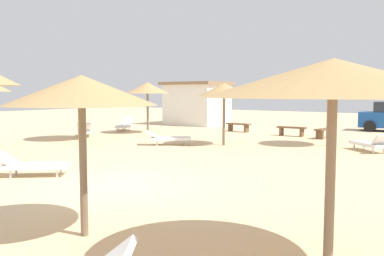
{
  "coord_description": "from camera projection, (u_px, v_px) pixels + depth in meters",
  "views": [
    {
      "loc": [
        7.16,
        -6.98,
        2.26
      ],
      "look_at": [
        0.0,
        3.0,
        1.2
      ],
      "focal_mm": 38.76,
      "sensor_mm": 36.0,
      "label": 1
    }
  ],
  "objects": [
    {
      "name": "ground_plane",
      "position": [
        120.0,
        186.0,
        10.0
      ],
      "size": [
        80.0,
        80.0,
        0.0
      ],
      "primitive_type": "plane",
      "color": "#DBBA8C"
    },
    {
      "name": "parasol_0",
      "position": [
        224.0,
        90.0,
        17.54
      ],
      "size": [
        2.26,
        2.26,
        2.65
      ],
      "color": "#75604C",
      "rests_on": "ground"
    },
    {
      "name": "bench_1",
      "position": [
        292.0,
        129.0,
        21.42
      ],
      "size": [
        1.51,
        0.43,
        0.49
      ],
      "color": "brown",
      "rests_on": "ground"
    },
    {
      "name": "beach_cabana",
      "position": [
        197.0,
        103.0,
        29.02
      ],
      "size": [
        4.16,
        3.51,
        2.98
      ],
      "color": "white",
      "rests_on": "ground"
    },
    {
      "name": "parasol_7",
      "position": [
        333.0,
        79.0,
        4.84
      ],
      "size": [
        3.11,
        3.11,
        2.66
      ],
      "color": "#75604C",
      "rests_on": "ground"
    },
    {
      "name": "lounger_4",
      "position": [
        85.0,
        130.0,
        21.17
      ],
      "size": [
        1.83,
        1.72,
        0.76
      ],
      "color": "white",
      "rests_on": "ground"
    },
    {
      "name": "bench_2",
      "position": [
        325.0,
        131.0,
        20.38
      ],
      "size": [
        0.61,
        1.54,
        0.49
      ],
      "color": "brown",
      "rests_on": "ground"
    },
    {
      "name": "lounger_3",
      "position": [
        371.0,
        143.0,
        15.79
      ],
      "size": [
        1.81,
        1.74,
        0.76
      ],
      "color": "white",
      "rests_on": "ground"
    },
    {
      "name": "parasol_4",
      "position": [
        81.0,
        88.0,
        19.43
      ],
      "size": [
        2.82,
        2.82,
        2.75
      ],
      "color": "#75604C",
      "rests_on": "ground"
    },
    {
      "name": "parasol_6",
      "position": [
        81.0,
        91.0,
        6.36
      ],
      "size": [
        2.34,
        2.34,
        2.52
      ],
      "color": "#75604C",
      "rests_on": "ground"
    },
    {
      "name": "lounger_2",
      "position": [
        31.0,
        165.0,
        11.17
      ],
      "size": [
        1.86,
        1.72,
        0.68
      ],
      "color": "white",
      "rests_on": "ground"
    },
    {
      "name": "parasol_3",
      "position": [
        336.0,
        81.0,
        17.2
      ],
      "size": [
        2.45,
        2.45,
        3.01
      ],
      "color": "#75604C",
      "rests_on": "ground"
    },
    {
      "name": "parasol_1",
      "position": [
        147.0,
        88.0,
        22.75
      ],
      "size": [
        2.41,
        2.41,
        2.81
      ],
      "color": "#75604C",
      "rests_on": "ground"
    },
    {
      "name": "bench_0",
      "position": [
        238.0,
        126.0,
        23.8
      ],
      "size": [
        1.53,
        0.53,
        0.49
      ],
      "color": "brown",
      "rests_on": "ground"
    },
    {
      "name": "lounger_1",
      "position": [
        124.0,
        125.0,
        24.55
      ],
      "size": [
        1.49,
        1.91,
        0.81
      ],
      "color": "white",
      "rests_on": "ground"
    },
    {
      "name": "lounger_0",
      "position": [
        168.0,
        138.0,
        17.8
      ],
      "size": [
        1.87,
        1.73,
        0.62
      ],
      "color": "white",
      "rests_on": "ground"
    }
  ]
}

